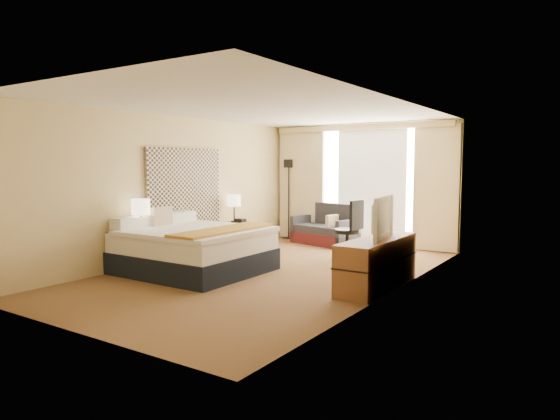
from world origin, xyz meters
The scene contains 21 objects.
floor centered at (0.00, 0.00, 0.00)m, with size 4.20×7.00×0.02m, color #572519.
ceiling centered at (0.00, 0.00, 2.60)m, with size 4.20×7.00×0.02m, color silver.
wall_back centered at (0.00, 3.50, 1.30)m, with size 4.20×0.02×2.60m, color #D0B67F.
wall_front centered at (0.00, -3.50, 1.30)m, with size 4.20×0.02×2.60m, color #D0B67F.
wall_left centered at (-2.10, 0.00, 1.30)m, with size 0.02×7.00×2.60m, color #D0B67F.
wall_right centered at (2.10, 0.00, 1.30)m, with size 0.02×7.00×2.60m, color #D0B67F.
headboard centered at (-2.06, 0.20, 1.28)m, with size 0.06×1.85×1.50m, color black.
nightstand_left centered at (-1.87, -1.05, 0.28)m, with size 0.45×0.52×0.55m, color brown.
nightstand_right centered at (-1.87, 1.45, 0.28)m, with size 0.45×0.52×0.55m, color brown.
media_dresser centered at (1.83, 0.00, 0.35)m, with size 0.50×1.80×0.70m, color brown.
window centered at (0.25, 3.47, 1.32)m, with size 2.30×0.02×2.30m, color white.
curtains centered at (0.00, 3.39, 1.41)m, with size 4.12×0.19×2.56m.
bed centered at (-1.06, -0.65, 0.37)m, with size 2.09×1.91×1.02m.
loveseat centered at (-0.61, 3.04, 0.29)m, with size 1.53×1.04×0.88m.
floor_lamp centered at (-1.76, 3.30, 1.31)m, with size 0.23×0.23×1.85m.
desk_chair centered at (0.61, 1.68, 0.49)m, with size 0.53×0.53×1.09m.
lamp_left centered at (-1.81, -1.07, 1.03)m, with size 0.30×0.30×0.62m.
lamp_right centered at (-1.87, 1.41, 0.99)m, with size 0.27×0.27×0.56m.
tissue_box centered at (-1.77, -1.05, 0.60)m, with size 0.12×0.12×0.11m, color #7FACC5.
telephone centered at (-1.76, 1.47, 0.59)m, with size 0.20×0.16×0.08m, color black.
television centered at (1.78, 0.07, 0.99)m, with size 1.02×0.13×0.58m, color black.
Camera 1 is at (4.51, -6.51, 1.73)m, focal length 32.00 mm.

